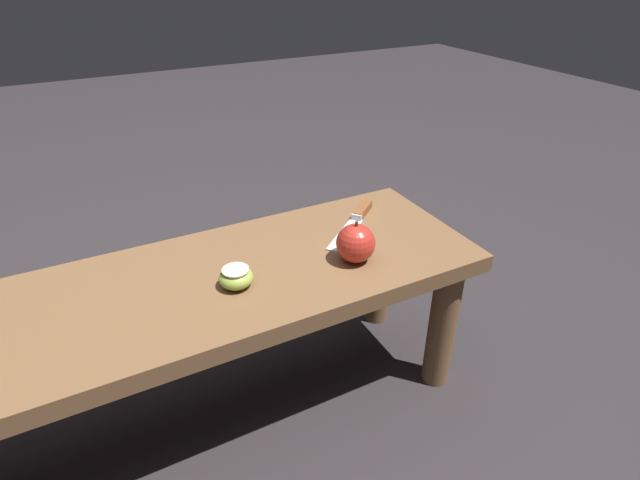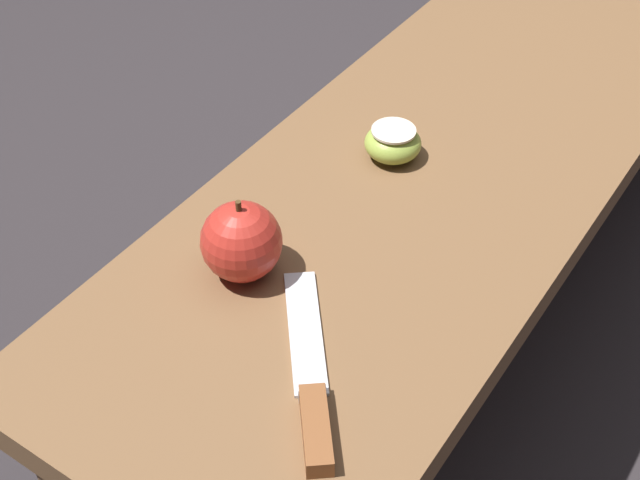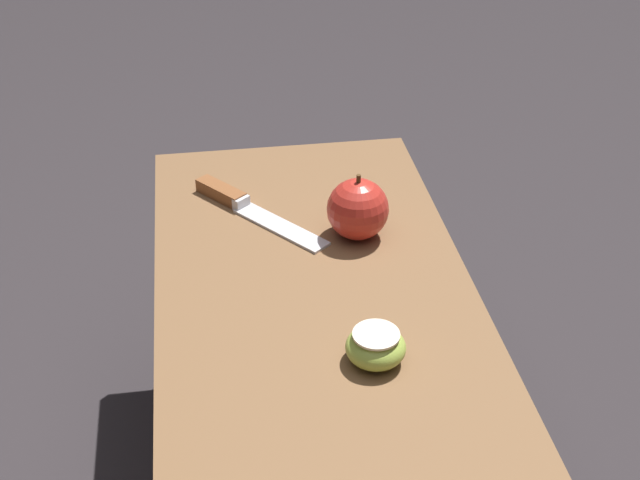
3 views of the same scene
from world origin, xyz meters
The scene contains 3 objects.
knife centered at (-0.51, -0.08, 0.41)m, with size 0.21×0.18×0.02m.
apple_whole centered at (-0.41, 0.07, 0.44)m, with size 0.08×0.08×0.10m.
apple_cut centered at (-0.15, 0.05, 0.42)m, with size 0.07×0.07×0.04m.
Camera 3 is at (0.60, -0.13, 1.07)m, focal length 50.00 mm.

